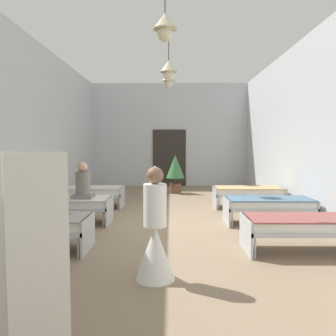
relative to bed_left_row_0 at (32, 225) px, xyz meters
The scene contains 12 objects.
ground_plane 2.97m from the bed_left_row_0, 40.42° to the left, with size 7.16×14.15×0.10m, color #8C755B.
room_shell 4.37m from the bed_left_row_0, 56.15° to the left, with size 6.96×13.75×4.35m.
bed_left_row_0 is the anchor object (origin of this frame).
bed_right_row_0 4.46m from the bed_left_row_0, ahead, with size 1.90×0.84×0.57m.
bed_left_row_1 1.90m from the bed_left_row_0, 90.00° to the left, with size 1.90×0.84×0.57m.
bed_right_row_1 4.85m from the bed_left_row_0, 23.06° to the left, with size 1.90×0.84×0.57m.
bed_left_row_2 3.80m from the bed_left_row_0, 90.00° to the left, with size 1.90×0.84×0.57m.
bed_right_row_2 5.86m from the bed_left_row_0, 40.42° to the left, with size 1.90×0.84×0.57m.
nurse_near_aisle 2.38m from the bed_left_row_0, 28.25° to the right, with size 0.52×0.52×1.49m.
patient_seated_primary 0.55m from the bed_left_row_0, ahead, with size 0.44×0.44×0.80m.
patient_seated_secondary 1.97m from the bed_left_row_0, 79.51° to the left, with size 0.44×0.44×0.80m.
potted_plant 7.00m from the bed_left_row_0, 69.40° to the left, with size 0.66×0.66×1.39m.
Camera 1 is at (0.07, -7.20, 1.75)m, focal length 35.04 mm.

